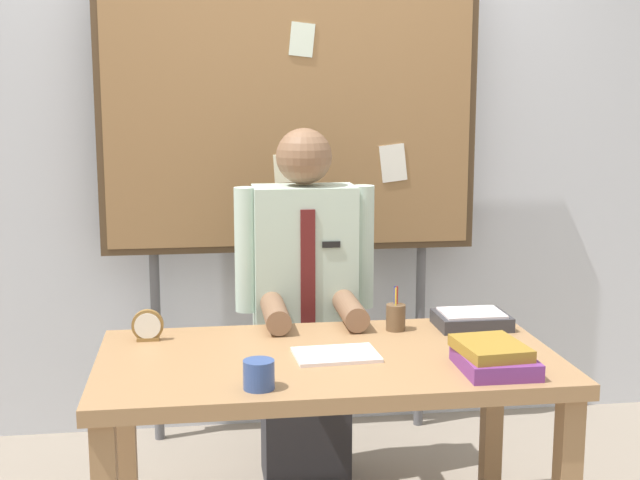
% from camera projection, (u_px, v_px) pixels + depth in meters
% --- Properties ---
extents(back_wall, '(6.40, 0.08, 2.70)m').
position_uv_depth(back_wall, '(286.00, 142.00, 4.00)').
color(back_wall, silver).
rests_on(back_wall, ground_plane).
extents(desk, '(1.50, 0.80, 0.73)m').
position_uv_depth(desk, '(328.00, 382.00, 2.84)').
color(desk, '#9E754C').
rests_on(desk, ground_plane).
extents(person, '(0.55, 0.56, 1.44)m').
position_uv_depth(person, '(305.00, 322.00, 3.44)').
color(person, '#2D2D33').
rests_on(person, ground_plane).
extents(bulletin_board, '(1.67, 0.09, 2.13)m').
position_uv_depth(bulletin_board, '(291.00, 114.00, 3.78)').
color(bulletin_board, '#4C3823').
rests_on(bulletin_board, ground_plane).
extents(book_stack, '(0.23, 0.27, 0.09)m').
position_uv_depth(book_stack, '(494.00, 357.00, 2.66)').
color(book_stack, '#72337F').
rests_on(book_stack, desk).
extents(open_notebook, '(0.28, 0.20, 0.01)m').
position_uv_depth(open_notebook, '(336.00, 355.00, 2.80)').
color(open_notebook, silver).
rests_on(open_notebook, desk).
extents(desk_clock, '(0.11, 0.04, 0.11)m').
position_uv_depth(desk_clock, '(148.00, 327.00, 2.97)').
color(desk_clock, olive).
rests_on(desk_clock, desk).
extents(coffee_mug, '(0.09, 0.09, 0.09)m').
position_uv_depth(coffee_mug, '(259.00, 375.00, 2.50)').
color(coffee_mug, '#334C8C').
rests_on(coffee_mug, desk).
extents(pen_holder, '(0.07, 0.07, 0.16)m').
position_uv_depth(pen_holder, '(396.00, 317.00, 3.10)').
color(pen_holder, brown).
rests_on(pen_holder, desk).
extents(paper_tray, '(0.26, 0.20, 0.06)m').
position_uv_depth(paper_tray, '(471.00, 320.00, 3.15)').
color(paper_tray, '#333338').
rests_on(paper_tray, desk).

